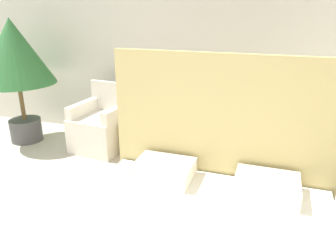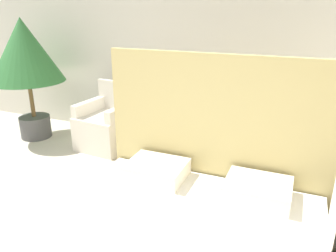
{
  "view_description": "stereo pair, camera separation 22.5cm",
  "coord_description": "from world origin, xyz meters",
  "px_view_note": "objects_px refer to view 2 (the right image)",
  "views": [
    {
      "loc": [
        1.46,
        -0.45,
        1.89
      ],
      "look_at": [
        0.38,
        2.72,
        0.67
      ],
      "focal_mm": 35.0,
      "sensor_mm": 36.0,
      "label": 1
    },
    {
      "loc": [
        1.67,
        -0.38,
        1.89
      ],
      "look_at": [
        0.38,
        2.72,
        0.67
      ],
      "focal_mm": 35.0,
      "sensor_mm": 36.0,
      "label": 2
    }
  ],
  "objects_px": {
    "armchair_near_window_right": "(174,137)",
    "side_table": "(138,138)",
    "potted_palm": "(25,55)",
    "armchair_near_window_left": "(107,127)"
  },
  "relations": [
    {
      "from": "armchair_near_window_right",
      "to": "side_table",
      "type": "bearing_deg",
      "value": 179.45
    },
    {
      "from": "armchair_near_window_right",
      "to": "side_table",
      "type": "height_order",
      "value": "armchair_near_window_right"
    },
    {
      "from": "potted_palm",
      "to": "side_table",
      "type": "bearing_deg",
      "value": 1.96
    },
    {
      "from": "armchair_near_window_right",
      "to": "side_table",
      "type": "distance_m",
      "value": 0.52
    },
    {
      "from": "potted_palm",
      "to": "side_table",
      "type": "relative_size",
      "value": 3.91
    },
    {
      "from": "armchair_near_window_right",
      "to": "armchair_near_window_left",
      "type": "bearing_deg",
      "value": 174.2
    },
    {
      "from": "armchair_near_window_left",
      "to": "armchair_near_window_right",
      "type": "bearing_deg",
      "value": 5.23
    },
    {
      "from": "armchair_near_window_right",
      "to": "potted_palm",
      "type": "bearing_deg",
      "value": 176.91
    },
    {
      "from": "armchair_near_window_right",
      "to": "side_table",
      "type": "xyz_separation_m",
      "value": [
        -0.51,
        -0.05,
        -0.07
      ]
    },
    {
      "from": "potted_palm",
      "to": "side_table",
      "type": "height_order",
      "value": "potted_palm"
    }
  ]
}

